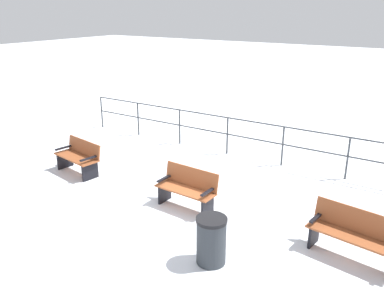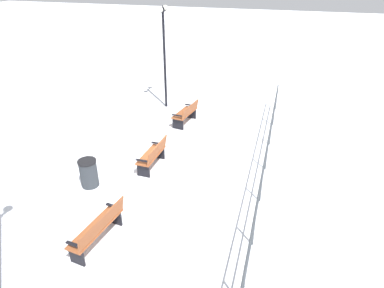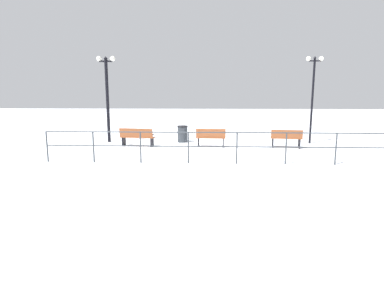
{
  "view_description": "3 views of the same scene",
  "coord_description": "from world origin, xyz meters",
  "px_view_note": "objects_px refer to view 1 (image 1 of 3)",
  "views": [
    {
      "loc": [
        6.5,
        4.34,
        4.19
      ],
      "look_at": [
        -2.07,
        -1.18,
        0.66
      ],
      "focal_mm": 37.31,
      "sensor_mm": 36.0,
      "label": 1
    },
    {
      "loc": [
        -3.75,
        8.73,
        5.93
      ],
      "look_at": [
        -1.27,
        -0.16,
        0.94
      ],
      "focal_mm": 32.27,
      "sensor_mm": 36.0,
      "label": 2
    },
    {
      "loc": [
        -13.97,
        0.24,
        2.4
      ],
      "look_at": [
        -1.86,
        0.8,
        0.43
      ],
      "focal_mm": 28.1,
      "sensor_mm": 36.0,
      "label": 3
    }
  ],
  "objects_px": {
    "bench_nearest": "(79,157)",
    "bench_second": "(187,188)",
    "bench_third": "(356,234)",
    "trash_bin": "(211,240)"
  },
  "relations": [
    {
      "from": "bench_nearest",
      "to": "bench_second",
      "type": "bearing_deg",
      "value": 98.3
    },
    {
      "from": "bench_second",
      "to": "bench_third",
      "type": "height_order",
      "value": "bench_second"
    },
    {
      "from": "bench_nearest",
      "to": "bench_third",
      "type": "relative_size",
      "value": 0.87
    },
    {
      "from": "bench_nearest",
      "to": "bench_second",
      "type": "xyz_separation_m",
      "value": [
        0.07,
        3.47,
        0.01
      ]
    },
    {
      "from": "bench_second",
      "to": "bench_third",
      "type": "distance_m",
      "value": 3.48
    },
    {
      "from": "bench_third",
      "to": "bench_nearest",
      "type": "bearing_deg",
      "value": -82.14
    },
    {
      "from": "bench_nearest",
      "to": "trash_bin",
      "type": "relative_size",
      "value": 1.7
    },
    {
      "from": "bench_second",
      "to": "trash_bin",
      "type": "relative_size",
      "value": 1.63
    },
    {
      "from": "bench_second",
      "to": "bench_nearest",
      "type": "bearing_deg",
      "value": -88.05
    },
    {
      "from": "bench_third",
      "to": "trash_bin",
      "type": "xyz_separation_m",
      "value": [
        1.45,
        -2.04,
        -0.04
      ]
    }
  ]
}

